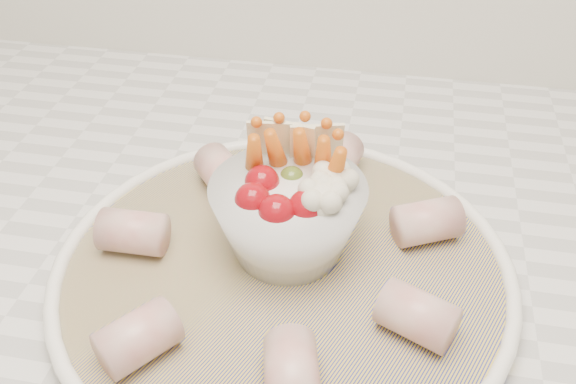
# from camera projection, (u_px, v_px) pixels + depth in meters

# --- Properties ---
(serving_platter) EXTENTS (0.48, 0.48, 0.02)m
(serving_platter) POSITION_uv_depth(u_px,v_px,m) (283.00, 270.00, 0.51)
(serving_platter) COLOR navy
(serving_platter) RESTS_ON kitchen_counter
(veggie_bowl) EXTENTS (0.12, 0.12, 0.10)m
(veggie_bowl) POSITION_uv_depth(u_px,v_px,m) (290.00, 211.00, 0.50)
(veggie_bowl) COLOR silver
(veggie_bowl) RESTS_ON serving_platter
(cured_meat_rolls) EXTENTS (0.29, 0.30, 0.04)m
(cured_meat_rolls) POSITION_uv_depth(u_px,v_px,m) (282.00, 249.00, 0.50)
(cured_meat_rolls) COLOR #BB5B55
(cured_meat_rolls) RESTS_ON serving_platter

